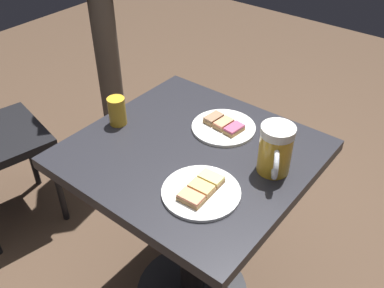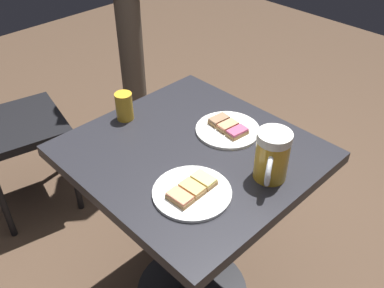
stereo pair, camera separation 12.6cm
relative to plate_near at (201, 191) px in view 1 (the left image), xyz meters
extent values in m
cylinder|color=black|center=(-0.14, 0.13, -0.37)|extent=(0.09, 0.09, 0.69)
cube|color=#232328|center=(-0.14, 0.13, -0.03)|extent=(0.68, 0.65, 0.04)
cylinder|color=white|center=(0.00, 0.00, 0.00)|extent=(0.21, 0.21, 0.01)
cube|color=#9E7547|center=(0.00, 0.05, 0.01)|extent=(0.07, 0.04, 0.01)
cube|color=#EFE07A|center=(0.00, 0.05, 0.02)|extent=(0.07, 0.04, 0.01)
cube|color=#9E7547|center=(0.00, 0.00, 0.01)|extent=(0.07, 0.04, 0.01)
cube|color=#E5B266|center=(0.00, 0.00, 0.02)|extent=(0.07, 0.04, 0.01)
cube|color=#9E7547|center=(0.00, -0.05, 0.01)|extent=(0.07, 0.04, 0.01)
cube|color=#EA8E66|center=(0.00, -0.05, 0.02)|extent=(0.07, 0.04, 0.01)
cylinder|color=white|center=(-0.12, 0.28, 0.00)|extent=(0.20, 0.20, 0.01)
cube|color=#9E7547|center=(-0.17, 0.28, 0.01)|extent=(0.04, 0.07, 0.01)
cube|color=#997051|center=(-0.17, 0.28, 0.02)|extent=(0.04, 0.06, 0.01)
cube|color=#9E7547|center=(-0.12, 0.28, 0.01)|extent=(0.04, 0.07, 0.01)
cube|color=#EA8E66|center=(-0.12, 0.28, 0.02)|extent=(0.04, 0.06, 0.01)
cube|color=#9E7547|center=(-0.08, 0.28, 0.01)|extent=(0.04, 0.07, 0.01)
cube|color=#BC4C70|center=(-0.08, 0.28, 0.02)|extent=(0.04, 0.06, 0.01)
cylinder|color=gold|center=(0.10, 0.20, 0.05)|extent=(0.09, 0.09, 0.12)
cylinder|color=white|center=(0.10, 0.20, 0.12)|extent=(0.09, 0.09, 0.02)
torus|color=silver|center=(0.13, 0.15, 0.06)|extent=(0.05, 0.08, 0.08)
cylinder|color=gold|center=(-0.41, 0.09, 0.04)|extent=(0.06, 0.06, 0.09)
cylinder|color=black|center=(-0.85, 0.08, -0.52)|extent=(0.03, 0.03, 0.43)
cylinder|color=black|center=(-1.17, 0.14, -0.52)|extent=(0.03, 0.03, 0.43)
cylinder|color=#51473D|center=(-0.94, 0.52, -0.27)|extent=(0.11, 0.11, 0.94)
cylinder|color=#51473D|center=(-1.11, 0.66, -0.27)|extent=(0.11, 0.11, 0.94)
camera|label=1|loc=(0.49, -0.66, 0.77)|focal=40.01mm
camera|label=2|loc=(0.58, -0.57, 0.77)|focal=40.01mm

